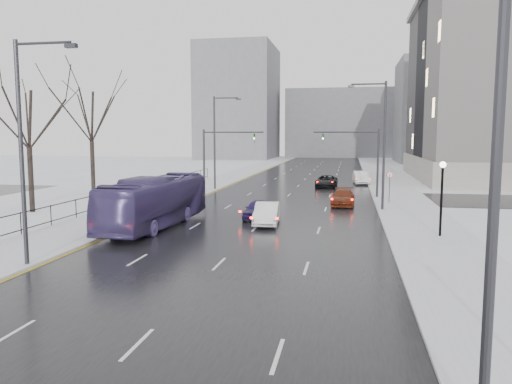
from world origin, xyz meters
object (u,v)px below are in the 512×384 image
Objects in this scene: streetlight_r_near at (483,152)px; lamppost_r_mid at (442,188)px; tree_park_d at (33,213)px; streetlight_r_mid at (381,139)px; no_uturn_sign at (390,178)px; streetlight_l_far at (217,138)px; sedan_center_near at (258,209)px; streetlight_l_near at (25,142)px; bus at (155,202)px; sedan_right_near at (267,213)px; mast_signal_left at (214,154)px; sedan_right_cross at (326,181)px; sedan_right_distant at (361,178)px; mast_signal_right at (366,155)px; sedan_right_far at (343,197)px; tree_park_e at (94,197)px.

streetlight_r_near reaches higher than lamppost_r_mid.
tree_park_d is 27.24m from streetlight_r_mid.
streetlight_r_near is at bearing -91.74° from no_uturn_sign.
streetlight_l_far reaches higher than sedan_center_near.
streetlight_l_near is 2.56× the size of sedan_center_near.
streetlight_l_near is 3.70× the size of no_uturn_sign.
bus reaches higher than sedan_right_near.
streetlight_r_mid is 20.27m from streetlight_l_far.
streetlight_l_near is 1.54× the size of mast_signal_left.
sedan_right_distant reaches higher than sedan_right_cross.
sedan_right_cross is at bearing 83.61° from sedan_center_near.
no_uturn_sign is 0.23× the size of bus.
mast_signal_right is 1.34× the size of sedan_right_cross.
sedan_center_near is at bearing -124.64° from sedan_right_far.
sedan_right_far is at bearing 138.09° from streetlight_r_mid.
streetlight_l_near is at bearing -90.00° from streetlight_l_far.
streetlight_r_near is 19.15m from streetlight_l_near.
sedan_right_distant is at bearing 72.73° from sedan_right_near.
sedan_right_near is at bearing 166.61° from lamppost_r_mid.
no_uturn_sign is at bearing -24.73° from streetlight_l_far.
mast_signal_left reaches higher than no_uturn_sign.
streetlight_l_near is at bearing -152.45° from lamppost_r_mid.
sedan_right_cross is (11.45, 5.09, -4.90)m from streetlight_l_far.
tree_park_d is at bearing -159.68° from no_uturn_sign.
mast_signal_left is at bearing -136.66° from sedan_right_cross.
streetlight_r_mid is 17.92m from bus.
streetlight_l_far is 18.72m from sedan_right_distant.
sedan_right_far is at bearing -100.43° from sedan_right_distant.
streetlight_l_near is 1.00× the size of streetlight_l_far.
tree_park_e is 26.16m from mast_signal_right.
streetlight_l_near is at bearing -129.24° from streetlight_r_mid.
streetlight_r_near is 1.00× the size of streetlight_l_far.
sedan_right_far is at bearing -23.31° from mast_signal_left.
bus is (-14.61, -9.59, -3.96)m from streetlight_r_mid.
tree_park_e is at bearing 171.37° from streetlight_r_mid.
lamppost_r_mid is 31.84m from sedan_right_distant.
bus is 7.30m from sedan_right_near.
mast_signal_right reaches higher than sedan_right_distant.
streetlight_r_near is at bearing -31.48° from streetlight_l_near.
bus is 2.40× the size of sedan_right_cross.
bus is 2.47× the size of sedan_right_distant.
lamppost_r_mid is 0.91× the size of sedan_right_distant.
streetlight_l_near is at bearing -129.02° from sedan_right_near.
tree_park_d is 17.96m from mast_signal_left.
streetlight_l_near is (-16.33, 10.00, 0.00)m from streetlight_r_near.
lamppost_r_mid is at bearing -63.90° from sedan_right_far.
sedan_right_far is (23.13, 8.55, 0.71)m from tree_park_d.
lamppost_r_mid is 0.97× the size of sedan_right_near.
streetlight_r_mid reaches higher than mast_signal_right.
streetlight_l_near is at bearing -118.96° from mast_signal_right.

